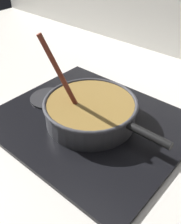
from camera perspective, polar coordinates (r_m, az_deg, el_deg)
ground at (r=0.77m, az=-11.04°, el=-8.64°), size 2.40×1.60×0.04m
hob_plate at (r=0.82m, az=-0.00°, el=-2.25°), size 0.56×0.48×0.01m
burner_ring at (r=0.81m, az=-0.00°, el=-1.70°), size 0.18×0.18×0.01m
spare_burner at (r=0.92m, az=-8.82°, el=2.98°), size 0.13×0.13×0.01m
cooking_pan at (r=0.79m, az=0.03°, el=0.28°), size 0.40×0.28×0.27m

